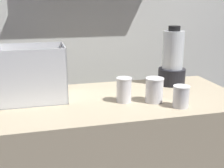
{
  "coord_description": "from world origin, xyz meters",
  "views": [
    {
      "loc": [
        -0.35,
        -1.4,
        1.4
      ],
      "look_at": [
        0.0,
        0.0,
        0.98
      ],
      "focal_mm": 45.77,
      "sensor_mm": 36.0,
      "label": 1
    }
  ],
  "objects_px": {
    "juice_cup_carrot_far_left": "(124,91)",
    "juice_cup_beet_left": "(154,91)",
    "carrot_display_bin": "(33,83)",
    "blender_pitcher": "(172,61)",
    "juice_cup_mango_middle": "(181,98)"
  },
  "relations": [
    {
      "from": "carrot_display_bin",
      "to": "juice_cup_carrot_far_left",
      "type": "relative_size",
      "value": 2.6
    },
    {
      "from": "blender_pitcher",
      "to": "juice_cup_mango_middle",
      "type": "xyz_separation_m",
      "value": [
        -0.13,
        -0.38,
        -0.1
      ]
    },
    {
      "from": "juice_cup_carrot_far_left",
      "to": "juice_cup_beet_left",
      "type": "bearing_deg",
      "value": -14.21
    },
    {
      "from": "carrot_display_bin",
      "to": "blender_pitcher",
      "type": "distance_m",
      "value": 0.84
    },
    {
      "from": "juice_cup_carrot_far_left",
      "to": "juice_cup_mango_middle",
      "type": "relative_size",
      "value": 1.18
    },
    {
      "from": "carrot_display_bin",
      "to": "blender_pitcher",
      "type": "height_order",
      "value": "blender_pitcher"
    },
    {
      "from": "blender_pitcher",
      "to": "juice_cup_beet_left",
      "type": "bearing_deg",
      "value": -129.58
    },
    {
      "from": "carrot_display_bin",
      "to": "juice_cup_beet_left",
      "type": "distance_m",
      "value": 0.63
    },
    {
      "from": "blender_pitcher",
      "to": "juice_cup_mango_middle",
      "type": "distance_m",
      "value": 0.41
    },
    {
      "from": "blender_pitcher",
      "to": "juice_cup_mango_middle",
      "type": "relative_size",
      "value": 3.34
    },
    {
      "from": "blender_pitcher",
      "to": "juice_cup_carrot_far_left",
      "type": "height_order",
      "value": "blender_pitcher"
    },
    {
      "from": "blender_pitcher",
      "to": "juice_cup_carrot_far_left",
      "type": "bearing_deg",
      "value": -147.91
    },
    {
      "from": "juice_cup_carrot_far_left",
      "to": "juice_cup_beet_left",
      "type": "height_order",
      "value": "juice_cup_carrot_far_left"
    },
    {
      "from": "carrot_display_bin",
      "to": "juice_cup_mango_middle",
      "type": "height_order",
      "value": "carrot_display_bin"
    },
    {
      "from": "blender_pitcher",
      "to": "juice_cup_beet_left",
      "type": "height_order",
      "value": "blender_pitcher"
    }
  ]
}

